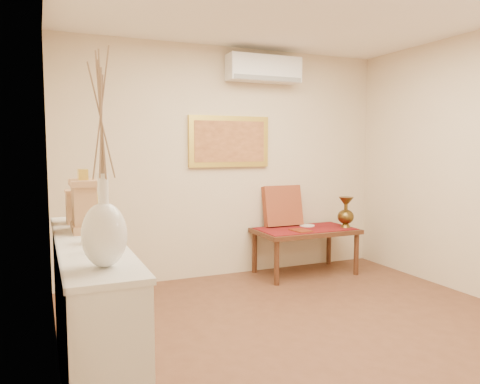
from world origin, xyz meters
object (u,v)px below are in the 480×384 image
low_table (305,234)px  white_vase (102,149)px  mantel_clock (84,205)px  brass_urn_tall (346,209)px  wooden_chest (77,206)px  display_ledge (90,317)px

low_table → white_vase: bearing=-135.6°
mantel_clock → low_table: bearing=30.7°
brass_urn_tall → wooden_chest: wooden_chest is taller
display_ledge → white_vase: bearing=-89.2°
display_ledge → mantel_clock: 0.73m
white_vase → low_table: bearing=44.4°
wooden_chest → low_table: wooden_chest is taller
low_table → wooden_chest: bearing=-155.7°
mantel_clock → low_table: (2.66, 1.58, -0.67)m
mantel_clock → wooden_chest: mantel_clock is taller
brass_urn_tall → low_table: size_ratio=0.38×
wooden_chest → brass_urn_tall: bearing=18.9°
display_ledge → low_table: size_ratio=1.68×
white_vase → mantel_clock: bearing=89.9°
white_vase → brass_urn_tall: white_vase is taller
white_vase → display_ledge: 1.27m
white_vase → wooden_chest: (-0.02, 1.40, -0.42)m
brass_urn_tall → mantel_clock: (-3.16, -1.46, 0.37)m
brass_urn_tall → wooden_chest: 3.37m
wooden_chest → display_ledge: bearing=-89.5°
mantel_clock → low_table: size_ratio=0.34×
wooden_chest → low_table: size_ratio=0.20×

